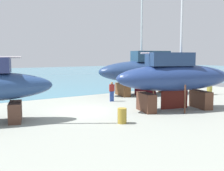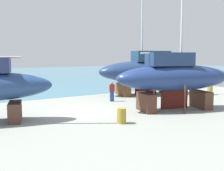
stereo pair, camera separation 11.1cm
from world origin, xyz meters
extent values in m
plane|color=gray|center=(0.00, -3.59, 0.00)|extent=(43.02, 43.02, 0.00)
cube|color=brown|center=(7.86, -3.82, 0.65)|extent=(1.29, 2.20, 1.30)
cube|color=#4E2F23|center=(3.61, -2.50, 0.65)|extent=(1.29, 2.20, 1.30)
cylinder|color=#50331F|center=(6.16, -1.79, 0.98)|extent=(0.12, 0.12, 1.97)
cylinder|color=#4E2F22|center=(5.31, -4.53, 0.98)|extent=(0.12, 0.12, 1.97)
ellipsoid|color=navy|center=(5.73, -3.16, 2.35)|extent=(9.28, 5.13, 1.91)
cube|color=#501711|center=(5.73, -3.16, 0.73)|extent=(2.06, 0.71, 1.33)
cube|color=navy|center=(5.31, -3.03, 3.68)|extent=(3.53, 2.45, 0.95)
cylinder|color=silver|center=(4.67, -2.83, 4.11)|extent=(3.01, 1.04, 0.12)
cube|color=#4F3429|center=(-4.88, -0.36, 0.58)|extent=(1.28, 2.13, 1.16)
cube|color=brown|center=(6.77, 4.70, 0.59)|extent=(1.35, 2.68, 1.17)
cube|color=brown|center=(11.56, 3.40, 0.59)|extent=(1.35, 2.68, 1.17)
cylinder|color=brown|center=(8.70, 2.33, 0.96)|extent=(0.12, 0.12, 1.93)
cylinder|color=brown|center=(9.63, 5.76, 0.96)|extent=(0.12, 0.12, 1.93)
ellipsoid|color=navy|center=(9.17, 4.05, 2.36)|extent=(10.41, 5.71, 2.15)
cube|color=#541118|center=(9.17, 4.05, 0.53)|extent=(2.32, 0.70, 1.51)
cube|color=navy|center=(9.65, 3.92, 3.87)|extent=(3.95, 2.80, 1.08)
cylinder|color=silver|center=(10.36, 3.72, 4.23)|extent=(3.38, 1.03, 0.13)
cube|color=#28428D|center=(3.95, 2.40, 0.44)|extent=(0.39, 0.32, 0.88)
cube|color=maroon|center=(3.95, 2.40, 1.18)|extent=(0.50, 0.39, 0.60)
sphere|color=#8D6C4A|center=(3.95, 2.40, 1.59)|extent=(0.22, 0.22, 0.22)
cylinder|color=olive|center=(14.40, 0.26, 0.46)|extent=(0.75, 0.75, 0.93)
cylinder|color=olive|center=(0.16, -4.35, 0.45)|extent=(0.75, 0.75, 0.90)
camera|label=1|loc=(-8.97, -16.98, 3.93)|focal=43.69mm
camera|label=2|loc=(-8.88, -17.04, 3.93)|focal=43.69mm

